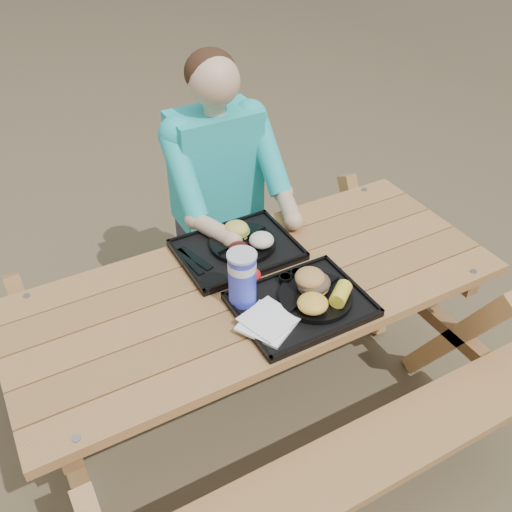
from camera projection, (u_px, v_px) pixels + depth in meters
ground at (256, 411)px, 2.55m from camera, size 60.00×60.00×0.00m
picnic_table at (256, 354)px, 2.32m from camera, size 1.80×1.49×0.75m
tray_near at (301, 305)px, 1.98m from camera, size 0.45×0.35×0.02m
tray_far at (237, 251)px, 2.23m from camera, size 0.45×0.35×0.02m
plate_near at (315, 297)px, 1.99m from camera, size 0.26×0.26×0.02m
plate_far at (243, 243)px, 2.23m from camera, size 0.26×0.26×0.02m
napkin_stack at (268, 323)px, 1.89m from camera, size 0.22×0.22×0.02m
soda_cup at (242, 279)px, 1.93m from camera, size 0.10×0.10×0.19m
condiment_bbq at (285, 279)px, 2.06m from camera, size 0.05×0.05×0.03m
condiment_mustard at (297, 275)px, 2.07m from camera, size 0.05×0.05×0.03m
sandwich at (314, 275)px, 1.97m from camera, size 0.11×0.11×0.12m
mac_cheese at (313, 303)px, 1.91m from camera, size 0.11×0.11×0.05m
corn_cob at (341, 294)px, 1.94m from camera, size 0.13×0.13×0.06m
cutlery_far at (195, 258)px, 2.17m from camera, size 0.08×0.18×0.01m
burger at (236, 226)px, 2.23m from camera, size 0.10×0.10×0.09m
baked_beans at (239, 248)px, 2.16m from camera, size 0.08×0.08×0.04m
potato_salad at (262, 240)px, 2.19m from camera, size 0.10×0.10×0.05m
diner at (219, 212)px, 2.66m from camera, size 0.48×0.84×1.28m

